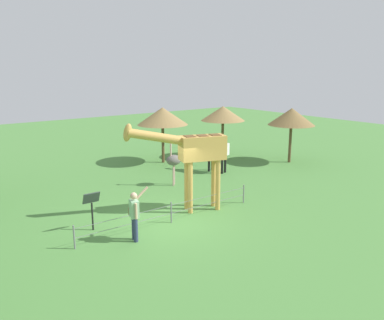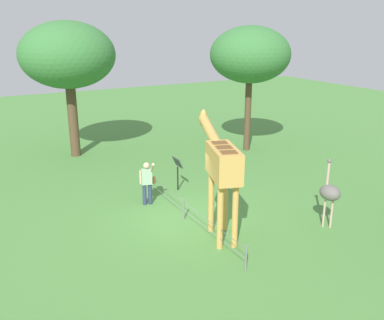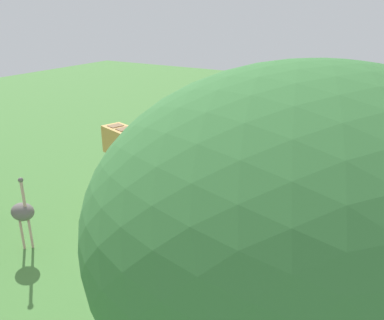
% 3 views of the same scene
% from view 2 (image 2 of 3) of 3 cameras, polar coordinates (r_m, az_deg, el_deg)
% --- Properties ---
extents(ground_plane, '(60.00, 60.00, 0.00)m').
position_cam_2_polar(ground_plane, '(14.33, -0.52, -7.84)').
color(ground_plane, '#4C843D').
extents(giraffe, '(3.78, 1.63, 3.47)m').
position_cam_2_polar(giraffe, '(12.52, 3.88, -0.49)').
color(giraffe, gold).
rests_on(giraffe, ground_plane).
extents(visitor, '(0.72, 0.59, 1.69)m').
position_cam_2_polar(visitor, '(15.15, -6.03, -2.78)').
color(visitor, navy).
rests_on(visitor, ground_plane).
extents(ostrich, '(0.70, 0.56, 2.25)m').
position_cam_2_polar(ostrich, '(13.97, 17.97, -4.20)').
color(ostrich, '#CC9E93').
rests_on(ostrich, ground_plane).
extents(tree_east, '(3.89, 3.89, 6.15)m').
position_cam_2_polar(tree_east, '(21.32, 7.79, 13.75)').
color(tree_east, brown).
rests_on(tree_east, ground_plane).
extents(tree_northeast, '(4.38, 4.38, 6.37)m').
position_cam_2_polar(tree_northeast, '(20.93, -16.33, 13.25)').
color(tree_northeast, brown).
rests_on(tree_northeast, ground_plane).
extents(info_sign, '(0.56, 0.21, 1.32)m').
position_cam_2_polar(info_sign, '(16.38, -1.94, -0.92)').
color(info_sign, black).
rests_on(info_sign, ground_plane).
extents(wire_fence, '(7.05, 0.05, 0.75)m').
position_cam_2_polar(wire_fence, '(14.09, -1.12, -6.49)').
color(wire_fence, slate).
rests_on(wire_fence, ground_plane).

